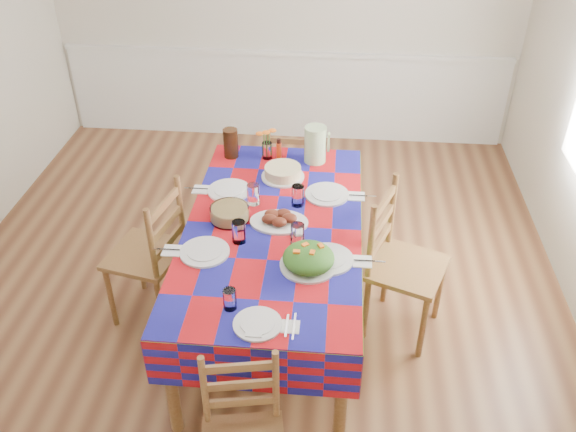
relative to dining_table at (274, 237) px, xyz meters
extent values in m
cube|color=brown|center=(-0.19, 0.25, -0.72)|extent=(4.50, 5.00, 0.04)
cube|color=beige|center=(-0.19, 2.77, 0.65)|extent=(4.50, 0.04, 2.70)
cube|color=white|center=(-0.19, 2.72, 0.20)|extent=(4.41, 0.06, 0.04)
cube|color=white|center=(-0.19, 2.74, -0.25)|extent=(4.41, 0.03, 0.90)
cylinder|color=brown|center=(-0.46, -0.93, -0.33)|extent=(0.07, 0.07, 0.74)
cylinder|color=brown|center=(0.46, -0.93, -0.33)|extent=(0.07, 0.07, 0.74)
cylinder|color=brown|center=(-0.46, 0.93, -0.33)|extent=(0.07, 0.07, 0.74)
cylinder|color=brown|center=(0.46, 0.93, -0.33)|extent=(0.07, 0.07, 0.74)
cube|color=brown|center=(0.00, 0.00, 0.06)|extent=(1.04, 1.98, 0.04)
cube|color=#AB0E15|center=(0.00, 0.00, 0.08)|extent=(1.08, 2.02, 0.01)
cube|color=#AB0E15|center=(-0.54, 0.00, -0.08)|extent=(0.01, 2.02, 0.31)
cube|color=#AB0E15|center=(0.54, 0.00, -0.08)|extent=(0.01, 2.02, 0.31)
cube|color=#AB0E15|center=(0.00, -1.01, -0.08)|extent=(1.08, 0.01, 0.31)
cube|color=#AB0E15|center=(0.00, 1.01, -0.08)|extent=(1.08, 0.01, 0.31)
cylinder|color=silver|center=(0.01, -0.86, 0.09)|extent=(0.25, 0.25, 0.01)
cylinder|color=silver|center=(0.01, -0.86, 0.10)|extent=(0.18, 0.18, 0.01)
cylinder|color=white|center=(-0.14, -0.75, 0.15)|extent=(0.07, 0.07, 0.12)
cube|color=silver|center=(0.18, -0.86, 0.09)|extent=(0.09, 0.09, 0.01)
cube|color=silver|center=(0.16, -0.86, 0.10)|extent=(0.01, 0.16, 0.00)
cube|color=silver|center=(0.20, -0.86, 0.10)|extent=(0.01, 0.18, 0.00)
cylinder|color=silver|center=(-0.37, -0.31, 0.10)|extent=(0.29, 0.29, 0.02)
cylinder|color=silver|center=(-0.37, -0.31, 0.11)|extent=(0.21, 0.21, 0.01)
cylinder|color=white|center=(-0.18, -0.18, 0.16)|extent=(0.08, 0.08, 0.14)
cube|color=silver|center=(-0.56, -0.31, 0.09)|extent=(0.11, 0.11, 0.01)
cube|color=silver|center=(-0.58, -0.31, 0.10)|extent=(0.18, 0.01, 0.00)
cube|color=silver|center=(-0.54, -0.31, 0.10)|extent=(0.22, 0.01, 0.00)
cylinder|color=silver|center=(-0.34, 0.37, 0.10)|extent=(0.29, 0.29, 0.02)
cylinder|color=silver|center=(-0.34, 0.37, 0.11)|extent=(0.20, 0.20, 0.01)
cylinder|color=white|center=(-0.16, 0.24, 0.16)|extent=(0.08, 0.08, 0.14)
cube|color=silver|center=(-0.53, 0.37, 0.09)|extent=(0.11, 0.11, 0.01)
cube|color=silver|center=(-0.55, 0.37, 0.10)|extent=(0.18, 0.01, 0.00)
cube|color=silver|center=(-0.51, 0.37, 0.10)|extent=(0.21, 0.01, 0.00)
cylinder|color=silver|center=(0.35, -0.31, 0.10)|extent=(0.29, 0.29, 0.02)
cylinder|color=silver|center=(0.35, -0.31, 0.11)|extent=(0.21, 0.21, 0.01)
cylinder|color=white|center=(0.16, -0.18, 0.16)|extent=(0.08, 0.08, 0.14)
cube|color=silver|center=(0.54, -0.31, 0.09)|extent=(0.11, 0.11, 0.01)
cube|color=silver|center=(0.52, -0.31, 0.10)|extent=(0.19, 0.01, 0.00)
cube|color=silver|center=(0.57, -0.31, 0.10)|extent=(0.22, 0.01, 0.00)
cylinder|color=silver|center=(0.32, 0.37, 0.10)|extent=(0.29, 0.29, 0.02)
cylinder|color=silver|center=(0.32, 0.37, 0.11)|extent=(0.21, 0.21, 0.01)
cylinder|color=white|center=(0.13, 0.24, 0.16)|extent=(0.08, 0.08, 0.14)
cube|color=silver|center=(0.51, 0.37, 0.09)|extent=(0.11, 0.11, 0.01)
cube|color=silver|center=(0.49, 0.37, 0.10)|extent=(0.18, 0.01, 0.00)
cube|color=silver|center=(0.53, 0.37, 0.10)|extent=(0.22, 0.01, 0.00)
ellipsoid|color=silver|center=(0.03, 0.03, 0.10)|extent=(0.36, 0.26, 0.02)
ellipsoid|color=black|center=(0.10, 0.03, 0.13)|extent=(0.10, 0.08, 0.05)
ellipsoid|color=black|center=(0.06, 0.07, 0.13)|extent=(0.10, 0.08, 0.05)
ellipsoid|color=black|center=(-0.02, 0.06, 0.13)|extent=(0.10, 0.08, 0.05)
ellipsoid|color=black|center=(-0.03, 0.01, 0.13)|extent=(0.10, 0.08, 0.05)
ellipsoid|color=black|center=(0.04, -0.02, 0.13)|extent=(0.10, 0.08, 0.05)
cylinder|color=silver|center=(0.24, -0.37, 0.10)|extent=(0.33, 0.33, 0.02)
ellipsoid|color=#194A12|center=(0.24, -0.37, 0.15)|extent=(0.29, 0.29, 0.13)
cube|color=orange|center=(0.17, -0.40, 0.21)|extent=(0.04, 0.03, 0.01)
cube|color=orange|center=(0.22, -0.34, 0.21)|extent=(0.05, 0.05, 0.01)
cube|color=orange|center=(0.26, -0.40, 0.21)|extent=(0.03, 0.04, 0.01)
cube|color=orange|center=(0.31, -0.34, 0.21)|extent=(0.04, 0.05, 0.01)
cylinder|color=white|center=(-0.28, 0.04, 0.13)|extent=(0.25, 0.25, 0.09)
cylinder|color=#E7CD7A|center=(-0.28, 0.04, 0.13)|extent=(0.23, 0.23, 0.07)
cylinder|color=silver|center=(0.00, 0.58, 0.09)|extent=(0.30, 0.30, 0.01)
cylinder|color=tan|center=(0.00, 0.58, 0.14)|extent=(0.25, 0.25, 0.07)
cube|color=black|center=(0.14, -0.14, 0.09)|extent=(0.13, 0.30, 0.01)
cube|color=black|center=(0.19, -0.12, 0.09)|extent=(0.06, 0.31, 0.01)
cylinder|color=white|center=(-0.14, 0.84, 0.15)|extent=(0.07, 0.07, 0.12)
cylinder|color=#2F7426|center=(-0.16, 0.84, 0.20)|extent=(0.01, 0.01, 0.17)
ellipsoid|color=orange|center=(-0.19, 0.84, 0.28)|extent=(0.06, 0.06, 0.02)
cylinder|color=#2F7426|center=(-0.12, 0.85, 0.20)|extent=(0.01, 0.01, 0.17)
ellipsoid|color=orange|center=(-0.10, 0.87, 0.30)|extent=(0.06, 0.06, 0.02)
cylinder|color=#2F7426|center=(-0.14, 0.83, 0.20)|extent=(0.01, 0.01, 0.17)
ellipsoid|color=orange|center=(-0.14, 0.80, 0.31)|extent=(0.06, 0.06, 0.02)
cylinder|color=red|center=(-0.05, 0.84, 0.17)|extent=(0.04, 0.04, 0.16)
cylinder|color=#A5C78C|center=(0.21, 0.83, 0.22)|extent=(0.16, 0.16, 0.27)
cylinder|color=black|center=(-0.40, 0.84, 0.20)|extent=(0.11, 0.11, 0.22)
cube|color=silver|center=(0.01, -0.94, 0.10)|extent=(0.08, 0.03, 0.02)
cylinder|color=brown|center=(-0.20, -1.19, -0.04)|extent=(0.03, 0.03, 0.47)
cylinder|color=brown|center=(0.14, -1.13, -0.04)|extent=(0.03, 0.03, 0.47)
cube|color=brown|center=(-0.03, -1.16, -0.14)|extent=(0.34, 0.08, 0.05)
cube|color=brown|center=(-0.03, -1.16, -0.01)|extent=(0.34, 0.08, 0.05)
cube|color=brown|center=(-0.03, -1.16, 0.11)|extent=(0.34, 0.08, 0.05)
cylinder|color=brown|center=(0.17, 1.47, -0.50)|extent=(0.03, 0.03, 0.40)
cylinder|color=brown|center=(-0.15, 1.48, -0.50)|extent=(0.03, 0.03, 0.40)
cylinder|color=brown|center=(0.15, 1.17, -0.50)|extent=(0.03, 0.03, 0.40)
cylinder|color=brown|center=(-0.17, 1.18, -0.50)|extent=(0.03, 0.03, 0.40)
cube|color=brown|center=(0.00, 1.32, -0.29)|extent=(0.39, 0.37, 0.03)
cylinder|color=brown|center=(0.15, 1.16, -0.08)|extent=(0.03, 0.03, 0.44)
cylinder|color=brown|center=(-0.17, 1.17, -0.08)|extent=(0.03, 0.03, 0.44)
cube|color=brown|center=(-0.01, 1.16, -0.17)|extent=(0.32, 0.03, 0.04)
cube|color=brown|center=(-0.01, 1.16, -0.05)|extent=(0.32, 0.03, 0.04)
cube|color=brown|center=(-0.01, 1.16, 0.06)|extent=(0.32, 0.03, 0.04)
cylinder|color=brown|center=(-0.99, 0.23, -0.46)|extent=(0.04, 0.04, 0.49)
cylinder|color=brown|center=(-1.08, -0.15, -0.46)|extent=(0.04, 0.04, 0.49)
cylinder|color=brown|center=(-0.63, 0.15, -0.46)|extent=(0.04, 0.04, 0.49)
cylinder|color=brown|center=(-0.72, -0.23, -0.46)|extent=(0.04, 0.04, 0.49)
cube|color=brown|center=(-0.86, 0.00, -0.20)|extent=(0.52, 0.54, 0.03)
cylinder|color=brown|center=(-0.62, 0.15, 0.05)|extent=(0.04, 0.04, 0.54)
cylinder|color=brown|center=(-0.71, -0.23, 0.05)|extent=(0.04, 0.04, 0.54)
cube|color=brown|center=(-0.67, -0.04, -0.05)|extent=(0.11, 0.38, 0.05)
cube|color=brown|center=(-0.67, -0.04, 0.09)|extent=(0.11, 0.38, 0.05)
cube|color=brown|center=(-0.67, -0.04, 0.23)|extent=(0.11, 0.38, 0.05)
cylinder|color=brown|center=(0.96, -0.25, -0.45)|extent=(0.04, 0.04, 0.50)
cylinder|color=brown|center=(1.10, 0.12, -0.45)|extent=(0.04, 0.04, 0.50)
cylinder|color=brown|center=(0.61, -0.12, -0.45)|extent=(0.04, 0.04, 0.50)
cylinder|color=brown|center=(0.75, 0.25, -0.45)|extent=(0.04, 0.04, 0.50)
cube|color=brown|center=(0.86, 0.00, -0.19)|extent=(0.58, 0.59, 0.03)
cylinder|color=brown|center=(0.60, -0.11, 0.07)|extent=(0.04, 0.04, 0.55)
cylinder|color=brown|center=(0.74, 0.26, 0.07)|extent=(0.04, 0.04, 0.55)
cube|color=brown|center=(0.67, 0.07, -0.04)|extent=(0.16, 0.38, 0.06)
cube|color=brown|center=(0.67, 0.07, 0.10)|extent=(0.16, 0.38, 0.06)
cube|color=brown|center=(0.67, 0.07, 0.25)|extent=(0.16, 0.38, 0.06)
camera|label=1|loc=(0.37, -3.03, 2.29)|focal=38.00mm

